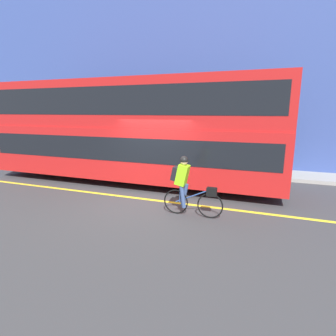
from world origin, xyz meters
TOP-DOWN VIEW (x-y plane):
  - ground_plane at (0.00, 0.00)m, footprint 80.00×80.00m
  - road_center_line at (0.00, 0.01)m, footprint 50.00×0.14m
  - sidewalk_curb at (0.00, 4.66)m, footprint 60.00×1.66m
  - building_facade at (0.00, 5.64)m, footprint 60.00×0.30m
  - bus at (-1.50, 1.77)m, footprint 11.31×2.47m
  - cyclist_on_bike at (1.50, -0.79)m, footprint 1.63×0.32m
  - trash_bin at (4.30, 4.58)m, footprint 0.48×0.48m

SIDE VIEW (x-z plane):
  - ground_plane at x=0.00m, z-range 0.00..0.00m
  - road_center_line at x=0.00m, z-range 0.00..0.01m
  - sidewalk_curb at x=0.00m, z-range 0.00..0.14m
  - trash_bin at x=4.30m, z-range 0.14..1.05m
  - cyclist_on_bike at x=1.50m, z-range 0.06..1.68m
  - bus at x=-1.50m, z-range 0.22..4.08m
  - building_facade at x=0.00m, z-range 0.00..9.22m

